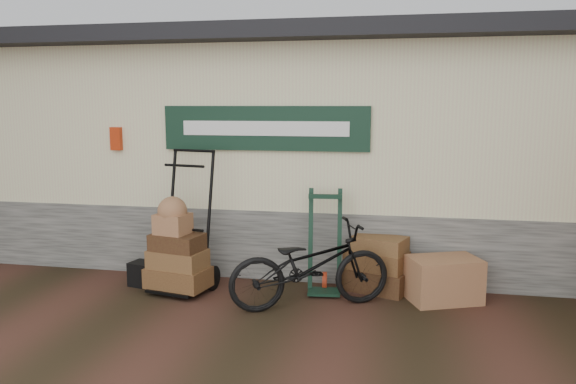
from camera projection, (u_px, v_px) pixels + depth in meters
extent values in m
plane|color=black|center=(272.00, 308.00, 6.25)|extent=(80.00, 80.00, 0.00)
cube|color=#4C4C47|center=(310.00, 219.00, 8.85)|extent=(14.00, 3.54, 0.90)
cube|color=beige|center=(311.00, 124.00, 8.61)|extent=(14.00, 3.50, 2.10)
cube|color=black|center=(310.00, 46.00, 8.29)|extent=(14.40, 4.10, 0.20)
cube|color=black|center=(265.00, 128.00, 6.95)|extent=(2.60, 0.06, 0.55)
cube|color=white|center=(264.00, 128.00, 6.91)|extent=(2.10, 0.01, 0.18)
cube|color=#B42C0C|center=(117.00, 139.00, 7.35)|extent=(0.14, 0.10, 0.30)
cube|color=brown|center=(444.00, 280.00, 6.44)|extent=(0.91, 0.76, 0.51)
cube|color=black|center=(143.00, 274.00, 7.01)|extent=(0.35, 0.32, 0.30)
imported|color=black|center=(310.00, 261.00, 6.20)|extent=(1.35, 1.93, 1.07)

